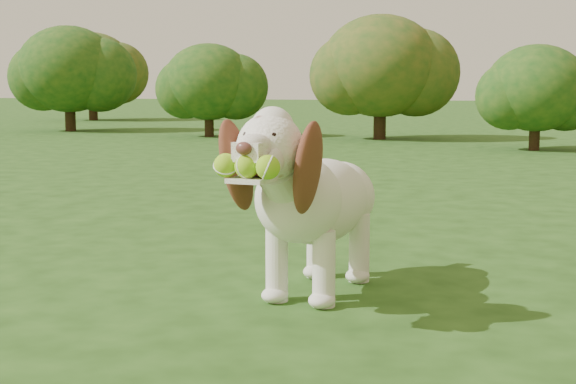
% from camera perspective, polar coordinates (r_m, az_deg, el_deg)
% --- Properties ---
extents(ground, '(80.00, 80.00, 0.00)m').
position_cam_1_polar(ground, '(3.44, -2.18, -5.17)').
color(ground, '#1E4012').
rests_on(ground, ground).
extents(dog, '(0.39, 1.07, 0.69)m').
position_cam_1_polar(dog, '(2.86, 1.70, -0.24)').
color(dog, white).
rests_on(dog, ground).
extents(shrub_a, '(1.34, 1.34, 1.39)m').
position_cam_1_polar(shrub_a, '(12.12, -5.67, 7.79)').
color(shrub_a, '#382314').
rests_on(shrub_a, ground).
extents(shrub_g, '(1.87, 1.87, 1.94)m').
position_cam_1_polar(shrub_g, '(18.47, -13.77, 8.52)').
color(shrub_g, '#382314').
rests_on(shrub_g, ground).
extents(shrub_c, '(1.20, 1.20, 1.25)m').
position_cam_1_polar(shrub_c, '(9.93, 17.25, 7.07)').
color(shrub_c, '#382314').
rests_on(shrub_c, ground).
extents(shrub_b, '(1.70, 1.70, 1.76)m').
position_cam_1_polar(shrub_b, '(11.56, 6.60, 8.89)').
color(shrub_b, '#382314').
rests_on(shrub_b, ground).
extents(shrub_e, '(1.70, 1.70, 1.76)m').
position_cam_1_polar(shrub_e, '(14.08, -15.34, 8.42)').
color(shrub_e, '#382314').
rests_on(shrub_e, ground).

